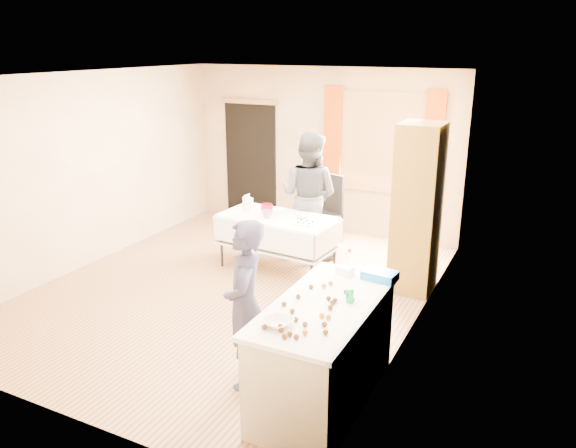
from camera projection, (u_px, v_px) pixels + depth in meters
The scene contains 29 objects.
floor at pixel (233, 290), 7.03m from camera, with size 4.50×5.50×0.02m, color #9E7047.
ceiling at pixel (226, 74), 6.22m from camera, with size 4.50×5.50×0.02m, color white.
wall_back at pixel (322, 150), 8.98m from camera, with size 4.50×0.02×2.60m, color tan.
wall_front at pixel (37, 269), 4.27m from camera, with size 4.50×0.02×2.60m, color tan.
wall_left at pixel (88, 170), 7.58m from camera, with size 0.02×5.50×2.60m, color tan.
wall_right at pixel (420, 213), 5.67m from camera, with size 0.02×5.50×2.60m, color tan.
window_frame at pixel (382, 143), 8.46m from camera, with size 1.32×0.06×1.52m, color olive.
window_pane at pixel (382, 143), 8.44m from camera, with size 1.20×0.02×1.40m, color white.
curtain_left at pixel (333, 140), 8.74m from camera, with size 0.28×0.06×1.65m, color #9D3707.
curtain_right at pixel (433, 148), 8.09m from camera, with size 0.28×0.06×1.65m, color #9D3707.
doorway at pixel (251, 162), 9.59m from camera, with size 0.95×0.04×2.00m, color black.
door_lintel at pixel (249, 101), 9.25m from camera, with size 1.05×0.06×0.08m, color olive.
cabinet at pixel (417, 209), 6.75m from camera, with size 0.50×0.60×2.07m, color brown.
counter at pixel (324, 352), 4.74m from camera, with size 0.78×1.65×0.91m.
party_table at pixel (277, 238), 7.53m from camera, with size 1.62×0.92×0.75m.
chair at pixel (323, 226), 8.41m from camera, with size 0.56×0.56×1.09m.
girl at pixel (245, 304), 4.89m from camera, with size 0.57×0.66×1.54m, color #262541.
woman at pixel (309, 195), 7.89m from camera, with size 0.90×0.72×1.79m, color black.
soda_can at pixel (350, 295), 4.60m from camera, with size 0.07×0.07×0.12m, color #0B8D36.
mixing_bowl at pixel (278, 322), 4.22m from camera, with size 0.27×0.27×0.05m, color white.
foam_block at pixel (345, 271), 5.14m from camera, with size 0.15×0.10×0.08m, color white.
blue_basket at pixel (380, 275), 5.05m from camera, with size 0.30×0.20×0.08m, color blue.
pitcher at pixel (247, 205), 7.55m from camera, with size 0.11×0.11×0.22m, color silver.
cup_red at pixel (267, 209), 7.53m from camera, with size 0.18×0.18×0.13m, color #B90A1B.
cup_rainbow at pixel (267, 214), 7.35m from camera, with size 0.15×0.15×0.11m, color red.
small_bowl at pixel (303, 216), 7.36m from camera, with size 0.20×0.20×0.06m, color white.
pastry_tray at pixel (305, 224), 7.10m from camera, with size 0.28×0.20×0.02m, color white.
bottle at pixel (249, 200), 7.84m from camera, with size 0.10×0.10×0.19m, color white.
cake_balls at pixel (313, 311), 4.41m from camera, with size 0.52×1.06×0.04m.
Camera 1 is at (3.47, -5.46, 2.94)m, focal length 35.00 mm.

